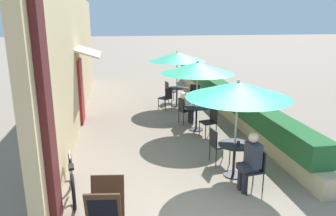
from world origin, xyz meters
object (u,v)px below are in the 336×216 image
cafe_chair_near_left (217,143)px  patio_umbrella_mid (197,68)px  seated_patron_near_right (250,160)px  cafe_chair_far_right (167,97)px  cafe_chair_near_right (255,167)px  cafe_chair_mid_right (184,109)px  patio_table_near (234,153)px  patio_table_far (177,93)px  patio_table_mid (196,114)px  cafe_chair_far_back (195,94)px  bicycle_leaning (72,179)px  cafe_chair_mid_left (210,120)px  patio_umbrella_far (177,57)px  seated_patron_mid_right (187,103)px  cafe_chair_far_left (169,90)px  coffee_cup_near (238,143)px  patio_umbrella_near (238,90)px  menu_board (106,212)px  coffee_cup_mid (194,104)px

cafe_chair_near_left → patio_umbrella_mid: 2.86m
seated_patron_near_right → cafe_chair_far_right: seated_patron_near_right is taller
cafe_chair_near_right → cafe_chair_mid_right: same height
patio_table_near → patio_table_far: bearing=91.0°
patio_table_mid → cafe_chair_far_back: bearing=77.0°
patio_table_mid → bicycle_leaning: 4.84m
seated_patron_near_right → cafe_chair_mid_left: 3.20m
patio_umbrella_far → cafe_chair_far_right: bearing=-134.5°
cafe_chair_near_left → cafe_chair_far_back: (0.75, 5.22, 0.00)m
cafe_chair_mid_right → patio_umbrella_mid: bearing=6.2°
cafe_chair_far_back → cafe_chair_mid_left: bearing=104.3°
cafe_chair_near_right → seated_patron_mid_right: (-0.37, 4.52, 0.17)m
cafe_chair_near_left → cafe_chair_far_left: bearing=173.2°
coffee_cup_near → cafe_chair_far_left: cafe_chair_far_left is taller
patio_umbrella_near → cafe_chair_far_right: bearing=96.1°
cafe_chair_near_right → patio_table_mid: cafe_chair_near_right is taller
cafe_chair_near_left → bicycle_leaning: (-3.28, -0.98, -0.17)m
cafe_chair_near_left → coffee_cup_near: bearing=8.2°
patio_umbrella_near → seated_patron_near_right: bearing=-85.0°
coffee_cup_near → patio_umbrella_mid: 3.43m
patio_table_mid → menu_board: size_ratio=0.77×
cafe_chair_near_left → cafe_chair_far_left: (-0.12, 6.08, 0.00)m
cafe_chair_far_left → cafe_chair_far_back: same height
cafe_chair_mid_right → cafe_chair_far_left: bearing=165.0°
cafe_chair_near_left → menu_board: bearing=-54.8°
patio_umbrella_near → cafe_chair_far_right: patio_umbrella_near is taller
patio_umbrella_near → cafe_chair_near_right: (0.17, -0.68, -1.45)m
cafe_chair_mid_right → cafe_chair_mid_left: bearing=6.2°
coffee_cup_near → cafe_chair_far_right: (-0.65, 5.65, -0.28)m
seated_patron_mid_right → bicycle_leaning: bearing=-52.9°
patio_umbrella_mid → patio_umbrella_far: size_ratio=1.00×
patio_table_near → bicycle_leaning: bicycle_leaning is taller
patio_table_far → cafe_chair_far_left: cafe_chair_far_left is taller
seated_patron_near_right → menu_board: bearing=102.3°
patio_umbrella_near → cafe_chair_near_left: 1.61m
coffee_cup_near → patio_table_mid: 3.24m
seated_patron_near_right → cafe_chair_far_right: (-0.66, 6.28, -0.17)m
seated_patron_near_right → coffee_cup_mid: size_ratio=13.89×
patio_table_near → cafe_chair_far_left: cafe_chair_far_left is taller
coffee_cup_near → cafe_chair_far_right: 5.70m
cafe_chair_far_left → cafe_chair_far_right: 1.22m
cafe_chair_near_left → patio_umbrella_far: size_ratio=0.39×
patio_table_far → patio_umbrella_far: bearing=104.0°
cafe_chair_near_left → cafe_chair_mid_right: 3.13m
patio_umbrella_near → bicycle_leaning: size_ratio=1.33×
patio_table_near → cafe_chair_near_left: size_ratio=0.86×
cafe_chair_far_left → patio_table_near: bearing=-6.8°
coffee_cup_mid → cafe_chair_far_back: size_ratio=0.10×
seated_patron_mid_right → patio_umbrella_far: bearing=162.9°
seated_patron_near_right → seated_patron_mid_right: bearing=-4.6°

